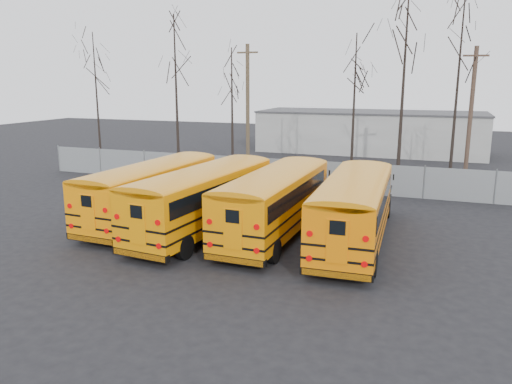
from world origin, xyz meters
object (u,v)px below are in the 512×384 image
at_px(utility_pole_right, 470,116).
at_px(utility_pole_left, 248,106).
at_px(bus_a, 154,187).
at_px(bus_c, 277,197).
at_px(bus_b, 206,194).
at_px(bus_d, 355,204).

bearing_deg(utility_pole_right, utility_pole_left, 162.55).
distance_m(bus_a, bus_c, 6.72).
bearing_deg(bus_a, bus_b, -11.38).
relative_size(bus_b, utility_pole_right, 1.24).
bearing_deg(utility_pole_right, bus_a, -148.18).
bearing_deg(utility_pole_right, bus_c, -132.49).
height_order(bus_d, utility_pole_right, utility_pole_right).
relative_size(bus_d, utility_pole_left, 1.14).
xyz_separation_m(bus_a, bus_b, (3.39, -0.85, 0.06)).
bearing_deg(bus_b, utility_pole_left, 110.23).
bearing_deg(utility_pole_left, bus_d, -53.19).
xyz_separation_m(bus_c, utility_pole_left, (-7.94, 16.84, 3.29)).
distance_m(utility_pole_left, utility_pole_right, 16.83).
bearing_deg(bus_c, utility_pole_left, 116.73).
bearing_deg(bus_b, bus_c, 17.66).
distance_m(bus_c, utility_pole_right, 18.06).
height_order(bus_d, utility_pole_left, utility_pole_left).
bearing_deg(bus_a, bus_c, 1.60).
distance_m(bus_a, utility_pole_left, 17.08).
relative_size(bus_c, utility_pole_left, 1.14).
xyz_separation_m(bus_b, bus_d, (6.99, 0.61, -0.03)).
relative_size(bus_d, utility_pole_right, 1.22).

